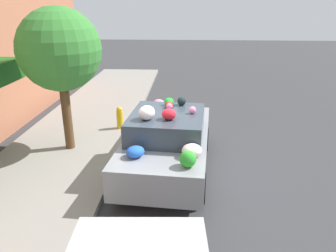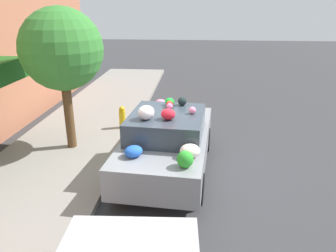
{
  "view_description": "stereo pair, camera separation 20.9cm",
  "coord_description": "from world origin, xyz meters",
  "views": [
    {
      "loc": [
        -7.12,
        -0.56,
        3.82
      ],
      "look_at": [
        0.0,
        -0.16,
        1.14
      ],
      "focal_mm": 35.0,
      "sensor_mm": 36.0,
      "label": 1
    },
    {
      "loc": [
        -7.1,
        -0.77,
        3.82
      ],
      "look_at": [
        0.0,
        -0.16,
        1.14
      ],
      "focal_mm": 35.0,
      "sensor_mm": 36.0,
      "label": 2
    }
  ],
  "objects": [
    {
      "name": "art_car",
      "position": [
        -0.04,
        -0.16,
        0.79
      ],
      "size": [
        4.27,
        2.17,
        1.8
      ],
      "rotation": [
        0.0,
        0.0,
        -0.08
      ],
      "color": "gray",
      "rests_on": "ground"
    },
    {
      "name": "ground_plane",
      "position": [
        0.0,
        0.0,
        0.0
      ],
      "size": [
        60.0,
        60.0,
        0.0
      ],
      "primitive_type": "plane",
      "color": "#38383A"
    },
    {
      "name": "street_tree",
      "position": [
        0.85,
        2.54,
        2.74
      ],
      "size": [
        2.05,
        2.05,
        3.64
      ],
      "color": "brown",
      "rests_on": "sidewalk_curb"
    },
    {
      "name": "sidewalk_curb",
      "position": [
        0.0,
        2.7,
        0.07
      ],
      "size": [
        24.0,
        3.2,
        0.14
      ],
      "color": "gray",
      "rests_on": "ground"
    },
    {
      "name": "fire_hydrant",
      "position": [
        2.38,
        1.47,
        0.49
      ],
      "size": [
        0.2,
        0.2,
        0.7
      ],
      "color": "gold",
      "rests_on": "sidewalk_curb"
    }
  ]
}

